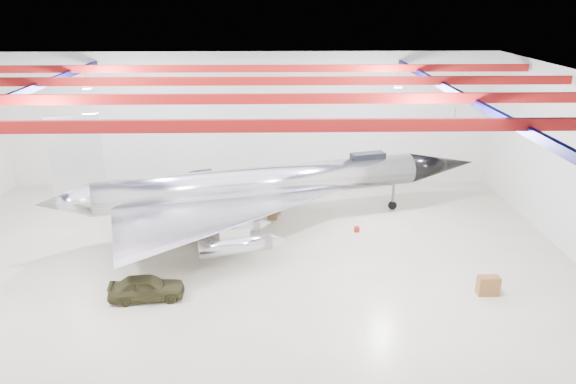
{
  "coord_description": "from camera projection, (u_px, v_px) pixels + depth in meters",
  "views": [
    {
      "loc": [
        1.98,
        -30.4,
        15.2
      ],
      "look_at": [
        2.78,
        2.0,
        3.79
      ],
      "focal_mm": 35.0,
      "sensor_mm": 36.0,
      "label": 1
    }
  ],
  "objects": [
    {
      "name": "crate_small",
      "position": [
        121.0,
        228.0,
        38.37
      ],
      "size": [
        0.46,
        0.38,
        0.29
      ],
      "primitive_type": "cube",
      "rotation": [
        0.0,
        0.0,
        0.11
      ],
      "color": "#59595B",
      "rests_on": "floor"
    },
    {
      "name": "wall_back",
      "position": [
        250.0,
        120.0,
        45.99
      ],
      "size": [
        40.0,
        0.0,
        40.0
      ],
      "primitive_type": "plane",
      "rotation": [
        1.57,
        0.0,
        0.0
      ],
      "color": "silver",
      "rests_on": "floor"
    },
    {
      "name": "oil_barrel",
      "position": [
        272.0,
        216.0,
        40.17
      ],
      "size": [
        0.71,
        0.62,
        0.43
      ],
      "primitive_type": "cube",
      "rotation": [
        0.0,
        0.0,
        -0.24
      ],
      "color": "olive",
      "rests_on": "floor"
    },
    {
      "name": "crate_ply",
      "position": [
        201.0,
        236.0,
        36.97
      ],
      "size": [
        0.6,
        0.54,
        0.35
      ],
      "primitive_type": "cube",
      "rotation": [
        0.0,
        0.0,
        0.33
      ],
      "color": "olive",
      "rests_on": "floor"
    },
    {
      "name": "jeep",
      "position": [
        146.0,
        287.0,
        29.48
      ],
      "size": [
        4.08,
        2.0,
        1.34
      ],
      "primitive_type": "imported",
      "rotation": [
        0.0,
        0.0,
        1.68
      ],
      "color": "#34321A",
      "rests_on": "floor"
    },
    {
      "name": "desk",
      "position": [
        488.0,
        286.0,
        29.96
      ],
      "size": [
        1.15,
        0.58,
        1.05
      ],
      "primitive_type": "cube",
      "rotation": [
        0.0,
        0.0,
        0.0
      ],
      "color": "brown",
      "rests_on": "floor"
    },
    {
      "name": "ceiling",
      "position": [
        237.0,
        78.0,
        30.02
      ],
      "size": [
        40.0,
        40.0,
        0.0
      ],
      "primitive_type": "plane",
      "rotation": [
        3.14,
        0.0,
        0.0
      ],
      "color": "#0A0F38",
      "rests_on": "wall_back"
    },
    {
      "name": "ceiling_structure",
      "position": [
        237.0,
        91.0,
        30.24
      ],
      "size": [
        39.5,
        29.5,
        1.08
      ],
      "color": "maroon",
      "rests_on": "ceiling"
    },
    {
      "name": "spares_box",
      "position": [
        266.0,
        199.0,
        43.67
      ],
      "size": [
        0.47,
        0.47,
        0.34
      ],
      "primitive_type": "cylinder",
      "rotation": [
        0.0,
        0.0,
        -0.31
      ],
      "color": "#59595B",
      "rests_on": "floor"
    },
    {
      "name": "tool_chest",
      "position": [
        357.0,
        229.0,
        38.06
      ],
      "size": [
        0.51,
        0.51,
        0.35
      ],
      "primitive_type": "cylinder",
      "rotation": [
        0.0,
        0.0,
        0.43
      ],
      "color": "#A01B10",
      "rests_on": "floor"
    },
    {
      "name": "jet_aircraft",
      "position": [
        262.0,
        187.0,
        38.31
      ],
      "size": [
        30.53,
        22.04,
        8.51
      ],
      "rotation": [
        0.0,
        0.0,
        0.28
      ],
      "color": "silver",
      "rests_on": "floor"
    },
    {
      "name": "parts_bin",
      "position": [
        275.0,
        209.0,
        41.42
      ],
      "size": [
        0.83,
        0.76,
        0.47
      ],
      "primitive_type": "cube",
      "rotation": [
        0.0,
        0.0,
        0.41
      ],
      "color": "olive",
      "rests_on": "floor"
    },
    {
      "name": "engine_drum",
      "position": [
        249.0,
        240.0,
        36.26
      ],
      "size": [
        0.56,
        0.56,
        0.4
      ],
      "primitive_type": "cylinder",
      "rotation": [
        0.0,
        0.0,
        0.31
      ],
      "color": "#59595B",
      "rests_on": "floor"
    },
    {
      "name": "floor",
      "position": [
        243.0,
        263.0,
        33.67
      ],
      "size": [
        40.0,
        40.0,
        0.0
      ],
      "primitive_type": "plane",
      "color": "#B9B193",
      "rests_on": "ground"
    }
  ]
}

